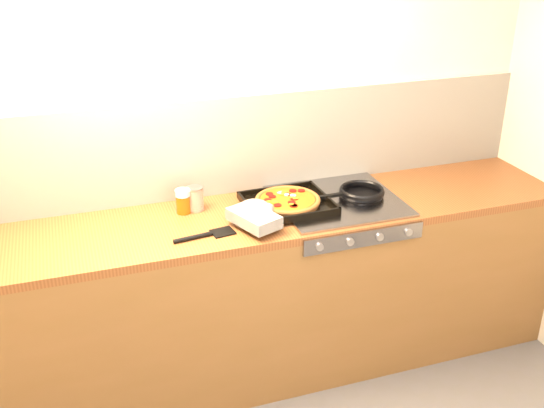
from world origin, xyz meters
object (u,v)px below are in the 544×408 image
object	(u,v)px
pizza_on_tray	(278,205)
frying_pan	(361,193)
tomato_can	(195,199)
juice_glass	(183,201)

from	to	relation	value
pizza_on_tray	frying_pan	bearing A→B (deg)	3.15
pizza_on_tray	frying_pan	distance (m)	0.45
frying_pan	tomato_can	world-z (taller)	tomato_can
pizza_on_tray	juice_glass	world-z (taller)	juice_glass
tomato_can	pizza_on_tray	bearing A→B (deg)	-24.76
pizza_on_tray	tomato_can	size ratio (longest dim) A/B	4.54
tomato_can	juice_glass	xyz separation A→B (m)	(-0.06, -0.01, 0.00)
frying_pan	juice_glass	xyz separation A→B (m)	(-0.87, 0.13, 0.03)
pizza_on_tray	frying_pan	xyz separation A→B (m)	(0.45, 0.02, -0.01)
pizza_on_tray	tomato_can	world-z (taller)	tomato_can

